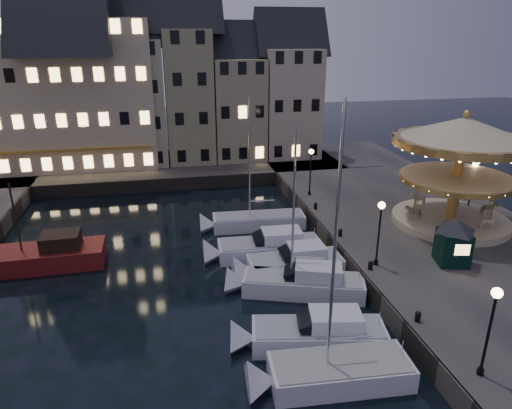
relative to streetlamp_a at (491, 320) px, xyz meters
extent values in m
plane|color=black|center=(-7.20, 9.00, -4.02)|extent=(160.00, 160.00, 0.00)
cube|color=#474442|center=(6.80, 15.00, -3.37)|extent=(16.00, 56.00, 1.30)
cube|color=#474442|center=(-15.20, 37.00, -3.37)|extent=(44.00, 12.00, 1.30)
cube|color=#47423A|center=(-1.20, 15.00, -3.37)|extent=(0.15, 44.00, 1.30)
cube|color=#47423A|center=(-13.20, 31.00, -3.37)|extent=(48.00, 0.15, 1.30)
cylinder|color=black|center=(0.00, 0.00, -2.57)|extent=(0.28, 0.28, 0.30)
cylinder|color=black|center=(0.00, 0.00, -0.82)|extent=(0.12, 0.12, 3.80)
sphere|color=#FFD18C|center=(0.00, 0.00, 1.23)|extent=(0.44, 0.44, 0.44)
cylinder|color=black|center=(0.00, 10.00, -2.57)|extent=(0.28, 0.28, 0.30)
cylinder|color=black|center=(0.00, 10.00, -0.82)|extent=(0.12, 0.12, 3.80)
sphere|color=#FFD18C|center=(0.00, 10.00, 1.23)|extent=(0.44, 0.44, 0.44)
cylinder|color=black|center=(0.00, 23.50, -2.57)|extent=(0.28, 0.28, 0.30)
cylinder|color=black|center=(0.00, 23.50, -0.82)|extent=(0.12, 0.12, 3.80)
sphere|color=#FFD18C|center=(0.00, 23.50, 1.23)|extent=(0.44, 0.44, 0.44)
cylinder|color=black|center=(11.30, 17.00, -2.57)|extent=(0.28, 0.28, 0.30)
cylinder|color=black|center=(11.30, 17.00, -0.82)|extent=(0.12, 0.12, 3.80)
sphere|color=#FFD18C|center=(11.30, 17.00, 1.23)|extent=(0.44, 0.44, 0.44)
cylinder|color=black|center=(-0.60, 4.00, -2.52)|extent=(0.28, 0.28, 0.40)
sphere|color=black|center=(-0.60, 4.00, -2.30)|extent=(0.30, 0.30, 0.30)
cylinder|color=black|center=(-0.60, 9.50, -2.52)|extent=(0.28, 0.28, 0.40)
sphere|color=black|center=(-0.60, 9.50, -2.30)|extent=(0.30, 0.30, 0.30)
cylinder|color=black|center=(-0.60, 14.50, -2.52)|extent=(0.28, 0.28, 0.40)
sphere|color=black|center=(-0.60, 14.50, -2.30)|extent=(0.30, 0.30, 0.30)
cylinder|color=black|center=(-0.60, 20.00, -2.52)|extent=(0.28, 0.28, 0.40)
sphere|color=black|center=(-0.60, 20.00, -2.30)|extent=(0.30, 0.30, 0.30)
cube|color=gray|center=(-26.70, 39.00, 2.78)|extent=(5.00, 8.00, 11.00)
cube|color=slate|center=(-21.25, 39.00, 3.28)|extent=(5.60, 8.00, 12.00)
cube|color=#ABA787|center=(-15.20, 39.00, 3.78)|extent=(6.20, 8.00, 13.00)
cube|color=gray|center=(-9.45, 39.00, 4.28)|extent=(5.00, 8.00, 14.00)
cube|color=gray|center=(-4.00, 39.00, 2.78)|extent=(5.60, 8.00, 11.00)
cube|color=#B2A88F|center=(2.05, 39.00, 3.28)|extent=(6.20, 8.00, 12.00)
cube|color=beige|center=(-21.20, 39.00, 4.78)|extent=(16.00, 9.00, 15.00)
cube|color=silver|center=(-5.37, 2.12, -3.57)|extent=(6.43, 2.78, 1.30)
cube|color=gray|center=(-5.37, 2.12, -2.90)|extent=(6.11, 2.57, 0.10)
cylinder|color=silver|center=(-6.00, 2.15, 2.60)|extent=(0.14, 0.14, 11.03)
cube|color=silver|center=(-5.49, 4.78, -3.57)|extent=(6.94, 3.42, 1.30)
cube|color=#8A929C|center=(-5.49, 4.78, -2.90)|extent=(6.58, 3.18, 0.10)
cube|color=silver|center=(-4.70, 4.64, -2.47)|extent=(2.79, 2.10, 0.80)
cube|color=black|center=(-6.01, 4.88, -2.57)|extent=(1.41, 1.74, 0.92)
cube|color=silver|center=(-4.77, 9.68, -3.57)|extent=(7.52, 4.30, 1.30)
cube|color=#929698|center=(-4.77, 9.68, -2.90)|extent=(7.12, 4.02, 0.10)
cube|color=silver|center=(-3.95, 9.40, -2.47)|extent=(3.11, 2.38, 0.80)
cube|color=black|center=(-5.32, 9.86, -2.57)|extent=(1.62, 1.80, 0.96)
cylinder|color=silver|center=(-5.46, 9.90, 1.94)|extent=(0.14, 0.14, 9.71)
cube|color=silver|center=(-4.54, 12.26, -3.57)|extent=(6.12, 2.37, 1.30)
cube|color=gray|center=(-4.54, 12.26, -2.90)|extent=(5.81, 2.18, 0.10)
cube|color=silver|center=(-3.81, 12.26, -2.47)|extent=(2.33, 1.77, 0.80)
cube|color=black|center=(-5.03, 12.26, -2.57)|extent=(1.07, 1.64, 0.89)
cube|color=silver|center=(-5.64, 14.97, -3.57)|extent=(7.26, 2.72, 1.30)
cube|color=gray|center=(-5.64, 14.97, -2.90)|extent=(6.90, 2.51, 0.10)
cube|color=silver|center=(-4.78, 14.93, -2.47)|extent=(2.80, 1.92, 0.80)
cube|color=black|center=(-6.22, 15.00, -2.57)|extent=(1.28, 1.73, 0.95)
cube|color=silver|center=(-5.35, 20.09, -3.57)|extent=(7.47, 2.59, 1.30)
cube|color=gray|center=(-5.35, 20.09, -2.90)|extent=(7.09, 2.40, 0.10)
cylinder|color=silver|center=(-6.08, 20.13, 2.03)|extent=(0.14, 0.14, 9.90)
cube|color=maroon|center=(-21.18, 16.51, -3.47)|extent=(8.43, 3.08, 1.50)
cube|color=black|center=(-19.68, 16.55, -2.27)|extent=(2.50, 2.06, 1.12)
cylinder|color=black|center=(-22.18, 16.49, -0.52)|extent=(0.12, 0.12, 5.02)
cylinder|color=#C1B488|center=(8.41, 15.06, -2.45)|extent=(8.48, 8.48, 0.53)
cylinder|color=gold|center=(8.41, 15.06, 1.10)|extent=(0.74, 0.74, 6.57)
cylinder|color=#C1B488|center=(8.41, 15.06, 0.99)|extent=(7.84, 7.84, 0.19)
cylinder|color=gold|center=(8.41, 15.06, 0.80)|extent=(8.14, 8.14, 0.37)
cone|color=#C1B488|center=(8.41, 15.06, 4.49)|extent=(9.75, 9.75, 1.70)
cylinder|color=gold|center=(8.41, 15.06, 3.59)|extent=(9.75, 9.75, 0.53)
sphere|color=gold|center=(8.41, 15.06, 5.55)|extent=(0.53, 0.53, 0.53)
imported|color=#C1B488|center=(11.24, 15.94, -1.66)|extent=(1.77, 1.28, 1.06)
cube|color=black|center=(4.70, 9.28, -1.65)|extent=(2.14, 2.14, 2.14)
pyramid|color=black|center=(4.70, 9.28, 0.22)|extent=(2.85, 2.85, 0.80)
camera|label=1|loc=(-12.35, -13.32, 10.73)|focal=32.00mm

